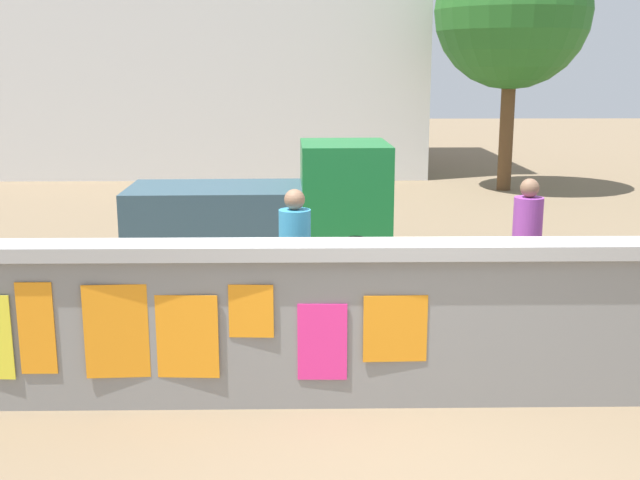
% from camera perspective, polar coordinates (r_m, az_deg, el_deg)
% --- Properties ---
extents(ground, '(60.00, 60.00, 0.00)m').
position_cam_1_polar(ground, '(14.68, 1.71, 1.25)').
color(ground, '#7A664C').
extents(poster_wall, '(8.15, 0.42, 1.43)m').
position_cam_1_polar(poster_wall, '(6.76, 4.78, -5.92)').
color(poster_wall, gray).
rests_on(poster_wall, ground).
extents(auto_rickshaw_truck, '(3.64, 1.59, 1.85)m').
position_cam_1_polar(auto_rickshaw_truck, '(10.95, -3.41, 2.14)').
color(auto_rickshaw_truck, black).
rests_on(auto_rickshaw_truck, ground).
extents(bicycle_near, '(1.70, 0.44, 0.95)m').
position_cam_1_polar(bicycle_near, '(8.11, 7.63, -5.59)').
color(bicycle_near, black).
rests_on(bicycle_near, ground).
extents(person_walking, '(0.47, 0.47, 1.62)m').
position_cam_1_polar(person_walking, '(8.32, -1.84, -0.58)').
color(person_walking, '#BF6626').
rests_on(person_walking, ground).
extents(person_bystander, '(0.47, 0.47, 1.62)m').
position_cam_1_polar(person_bystander, '(9.41, 14.89, 0.54)').
color(person_bystander, yellow).
rests_on(person_bystander, ground).
extents(tree_roadside, '(3.56, 3.56, 5.90)m').
position_cam_1_polar(tree_roadside, '(18.98, 13.89, 15.93)').
color(tree_roadside, brown).
rests_on(tree_roadside, ground).
extents(building_background, '(12.36, 7.19, 8.80)m').
position_cam_1_polar(building_background, '(23.62, -8.38, 16.17)').
color(building_background, silver).
rests_on(building_background, ground).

